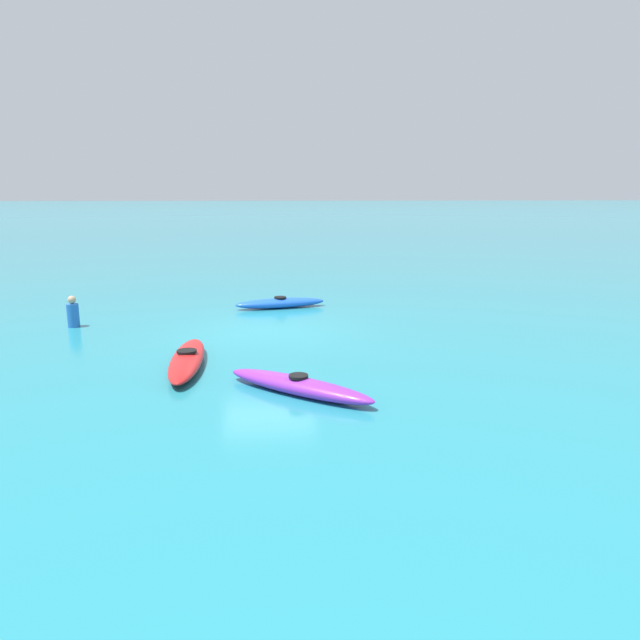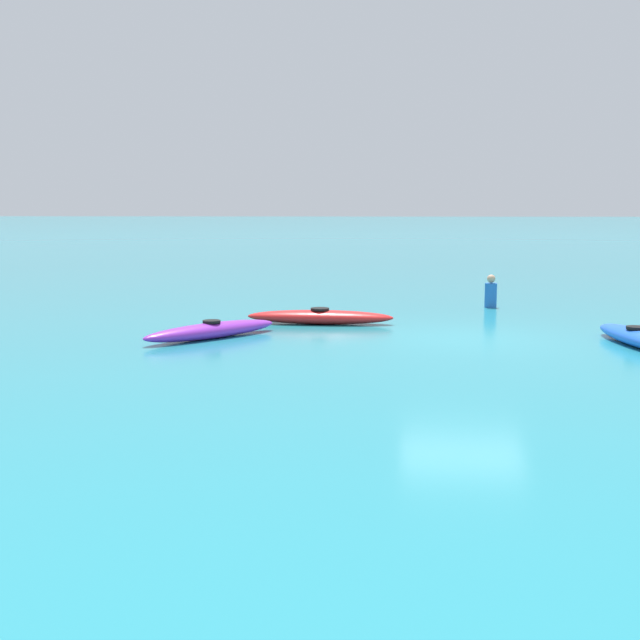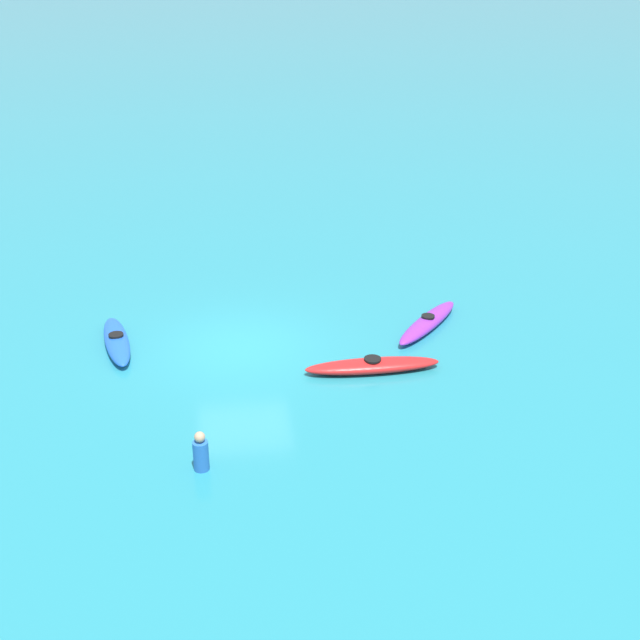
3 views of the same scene
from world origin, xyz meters
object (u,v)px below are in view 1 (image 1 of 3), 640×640
Objects in this scene: kayak_purple at (299,386)px; kayak_red at (187,359)px; person_near_shore at (73,313)px; kayak_blue at (280,303)px.

kayak_red is (2.25, -1.99, 0.00)m from kayak_purple.
person_near_shore is (3.58, -4.24, 0.22)m from kayak_red.
kayak_red is (2.27, 6.36, -0.00)m from kayak_blue.
kayak_blue is 0.89× the size of kayak_red.
person_near_shore reaches higher than kayak_blue.
kayak_purple is 8.53m from person_near_shore.
person_near_shore is (5.85, 2.11, 0.22)m from kayak_blue.
kayak_red is at bearing -41.54° from kayak_purple.
kayak_purple is 3.00m from kayak_red.
kayak_blue is 3.40× the size of person_near_shore.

